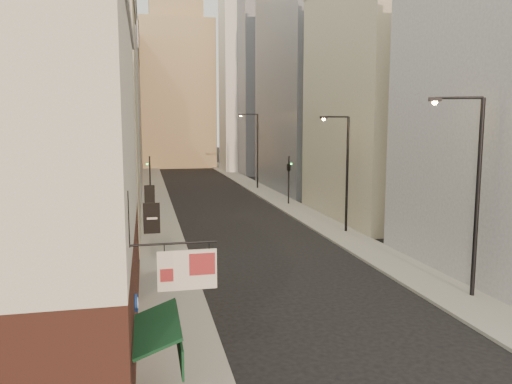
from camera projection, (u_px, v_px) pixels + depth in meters
name	position (u px, v px, depth m)	size (l,w,h in m)	color
sidewalk_left	(154.00, 188.00, 64.29)	(3.00, 140.00, 0.15)	gray
sidewalk_right	(252.00, 185.00, 67.09)	(3.00, 140.00, 0.15)	gray
near_building_left	(48.00, 181.00, 18.03)	(8.30, 23.04, 12.30)	brown
left_bldg_beige	(77.00, 126.00, 34.00)	(8.00, 12.00, 16.00)	tan
left_bldg_grey	(97.00, 106.00, 49.22)	(8.00, 16.00, 20.00)	gray
left_bldg_tan	(110.00, 122.00, 66.84)	(8.00, 18.00, 17.00)	tan
left_bldg_wingrid	(117.00, 103.00, 85.73)	(8.00, 20.00, 24.00)	gray
right_bldg_beige	(376.00, 103.00, 42.78)	(8.00, 16.00, 20.00)	tan
right_bldg_wingrid	(304.00, 85.00, 61.74)	(8.00, 20.00, 26.00)	gray
highrise	(288.00, 26.00, 88.47)	(21.00, 23.00, 51.20)	gray
clock_tower	(176.00, 77.00, 98.97)	(14.00, 14.00, 44.90)	tan
white_tower	(244.00, 65.00, 87.67)	(8.00, 8.00, 41.50)	silver
streetlamp_near	(473.00, 185.00, 22.71)	(2.30, 1.11, 9.32)	black
streetlamp_mid	(344.00, 167.00, 36.94)	(2.29, 0.24, 8.73)	black
streetlamp_far	(256.00, 146.00, 63.14)	(2.48, 0.67, 9.55)	black
traffic_light_left	(150.00, 172.00, 50.43)	(0.54, 0.43, 5.00)	black
traffic_light_right	(289.00, 167.00, 50.38)	(0.82, 0.82, 5.00)	black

